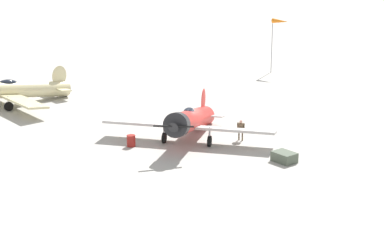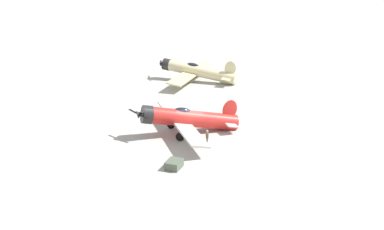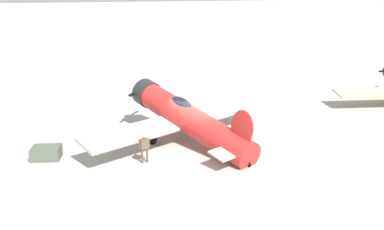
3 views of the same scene
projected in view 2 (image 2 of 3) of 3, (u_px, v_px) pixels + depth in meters
name	position (u px, v px, depth m)	size (l,w,h in m)	color
ground_plane	(192.00, 133.00, 47.91)	(400.00, 400.00, 0.00)	#A8A59E
airplane_foreground	(187.00, 119.00, 47.29)	(10.22, 12.16, 3.41)	red
airplane_mid_apron	(196.00, 71.00, 65.35)	(10.88, 12.89, 3.14)	beige
ground_crew_mechanic	(207.00, 136.00, 44.39)	(0.31, 0.59, 1.56)	brown
equipment_crate	(174.00, 164.00, 40.26)	(1.38, 1.67, 0.67)	#4C5647
fuel_drum	(153.00, 119.00, 50.41)	(0.65, 0.65, 0.84)	maroon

